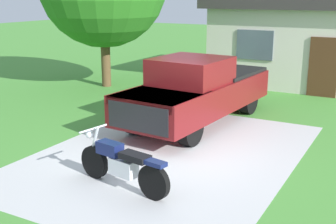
% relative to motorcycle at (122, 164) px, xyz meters
% --- Properties ---
extents(ground_plane, '(80.00, 80.00, 0.00)m').
position_rel_motorcycle_xyz_m(ground_plane, '(-0.07, 2.02, -0.47)').
color(ground_plane, '#498E37').
extents(driveway_pad, '(5.46, 7.59, 0.01)m').
position_rel_motorcycle_xyz_m(driveway_pad, '(-0.07, 2.02, -0.47)').
color(driveway_pad, beige).
rests_on(driveway_pad, ground).
extents(motorcycle, '(2.20, 0.76, 1.09)m').
position_rel_motorcycle_xyz_m(motorcycle, '(0.00, 0.00, 0.00)').
color(motorcycle, black).
rests_on(motorcycle, ground).
extents(pickup_truck, '(2.44, 5.76, 1.90)m').
position_rel_motorcycle_xyz_m(pickup_truck, '(-0.59, 4.68, 0.48)').
color(pickup_truck, black).
rests_on(pickup_truck, ground).
extents(neighbor_house, '(9.60, 5.60, 3.50)m').
position_rel_motorcycle_xyz_m(neighbor_house, '(1.90, 12.23, 1.32)').
color(neighbor_house, beige).
rests_on(neighbor_house, ground).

